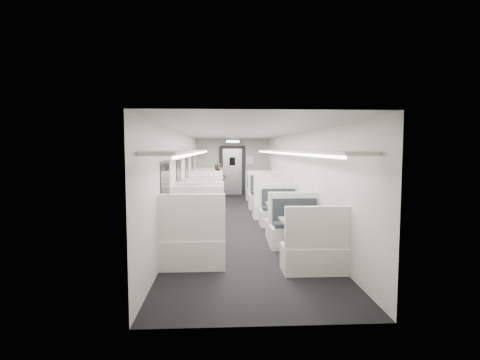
{
  "coord_description": "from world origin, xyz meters",
  "views": [
    {
      "loc": [
        -0.49,
        -10.01,
        1.98
      ],
      "look_at": [
        0.06,
        0.76,
        1.08
      ],
      "focal_mm": 28.0,
      "sensor_mm": 36.0,
      "label": 1
    }
  ],
  "objects": [
    {
      "name": "window_a",
      "position": [
        -1.49,
        3.4,
        1.35
      ],
      "size": [
        0.02,
        1.18,
        0.84
      ],
      "primitive_type": "cube",
      "color": "black",
      "rests_on": "room"
    },
    {
      "name": "booth_right_a",
      "position": [
        1.0,
        3.66,
        0.37
      ],
      "size": [
        1.02,
        2.07,
        1.11
      ],
      "color": "white",
      "rests_on": "room"
    },
    {
      "name": "booth_right_d",
      "position": [
        1.0,
        -3.42,
        0.37
      ],
      "size": [
        1.01,
        2.05,
        1.1
      ],
      "color": "white",
      "rests_on": "room"
    },
    {
      "name": "vestibule_door",
      "position": [
        0.0,
        5.93,
        1.04
      ],
      "size": [
        1.1,
        0.13,
        2.1
      ],
      "color": "black",
      "rests_on": "room"
    },
    {
      "name": "luggage_rack_left",
      "position": [
        -1.24,
        -0.3,
        1.92
      ],
      "size": [
        0.46,
        10.4,
        0.09
      ],
      "color": "white",
      "rests_on": "room"
    },
    {
      "name": "booth_right_c",
      "position": [
        1.0,
        -1.27,
        0.36
      ],
      "size": [
        0.98,
        1.99,
        1.07
      ],
      "color": "white",
      "rests_on": "room"
    },
    {
      "name": "window_d",
      "position": [
        -1.49,
        -3.2,
        1.35
      ],
      "size": [
        0.02,
        1.18,
        0.84
      ],
      "primitive_type": "cube",
      "color": "black",
      "rests_on": "room"
    },
    {
      "name": "wall_notice",
      "position": [
        0.75,
        5.92,
        1.5
      ],
      "size": [
        0.32,
        0.02,
        0.4
      ],
      "primitive_type": "cube",
      "color": "white",
      "rests_on": "room"
    },
    {
      "name": "window_c",
      "position": [
        -1.49,
        -1.0,
        1.35
      ],
      "size": [
        0.02,
        1.18,
        0.84
      ],
      "primitive_type": "cube",
      "color": "black",
      "rests_on": "room"
    },
    {
      "name": "booth_left_b",
      "position": [
        -1.0,
        1.08,
        0.38
      ],
      "size": [
        1.04,
        2.1,
        1.12
      ],
      "color": "white",
      "rests_on": "room"
    },
    {
      "name": "booth_left_c",
      "position": [
        -1.0,
        -1.21,
        0.4
      ],
      "size": [
        1.11,
        2.26,
        1.21
      ],
      "color": "white",
      "rests_on": "room"
    },
    {
      "name": "booth_left_a",
      "position": [
        -1.0,
        3.4,
        0.42
      ],
      "size": [
        1.15,
        2.32,
        1.24
      ],
      "color": "white",
      "rests_on": "room"
    },
    {
      "name": "window_b",
      "position": [
        -1.49,
        1.2,
        1.35
      ],
      "size": [
        0.02,
        1.18,
        0.84
      ],
      "primitive_type": "cube",
      "color": "black",
      "rests_on": "room"
    },
    {
      "name": "luggage_rack_right",
      "position": [
        1.24,
        -0.3,
        1.92
      ],
      "size": [
        0.46,
        10.4,
        0.09
      ],
      "color": "white",
      "rests_on": "room"
    },
    {
      "name": "passenger",
      "position": [
        -0.57,
        3.15,
        0.74
      ],
      "size": [
        0.54,
        0.36,
        1.47
      ],
      "primitive_type": "imported",
      "rotation": [
        0.0,
        0.0,
        -0.01
      ],
      "color": "black",
      "rests_on": "room"
    },
    {
      "name": "exit_sign",
      "position": [
        0.0,
        5.44,
        2.28
      ],
      "size": [
        0.62,
        0.12,
        0.16
      ],
      "color": "black",
      "rests_on": "room"
    },
    {
      "name": "room",
      "position": [
        0.0,
        0.0,
        1.2
      ],
      "size": [
        3.24,
        12.24,
        2.64
      ],
      "color": "black",
      "rests_on": "ground"
    },
    {
      "name": "booth_right_b",
      "position": [
        1.0,
        1.39,
        0.41
      ],
      "size": [
        1.14,
        2.31,
        1.24
      ],
      "color": "white",
      "rests_on": "room"
    },
    {
      "name": "booth_left_d",
      "position": [
        -1.0,
        -2.93,
        0.42
      ],
      "size": [
        1.16,
        2.35,
        1.26
      ],
      "color": "white",
      "rests_on": "room"
    }
  ]
}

